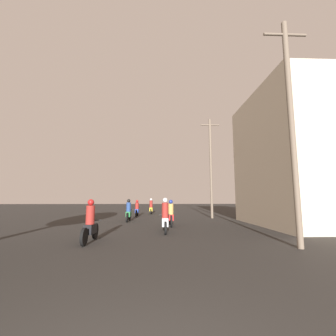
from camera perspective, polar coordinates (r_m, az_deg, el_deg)
motorcycle_black at (r=9.22m, az=-19.13°, el=-13.47°), size 0.60×2.01×1.60m
motorcycle_silver at (r=11.16m, az=-0.75°, el=-12.68°), size 0.60×2.01×1.66m
motorcycle_red at (r=13.64m, az=0.70°, el=-11.94°), size 0.60×1.95×1.54m
motorcycle_green at (r=16.55m, az=-9.98°, el=-11.04°), size 0.60×1.99×1.57m
motorcycle_blue at (r=20.77m, az=-7.87°, el=-10.44°), size 0.60×2.06×1.47m
motorcycle_yellow at (r=23.67m, az=-4.33°, el=-10.01°), size 0.60×1.84×1.60m
building_right_near at (r=16.25m, az=30.67°, el=2.18°), size 5.86×7.66×8.22m
utility_pole_near at (r=9.17m, az=28.86°, el=9.90°), size 1.60×0.20×8.19m
utility_pole_far at (r=19.24m, az=10.82°, el=0.65°), size 1.60×0.20×8.39m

